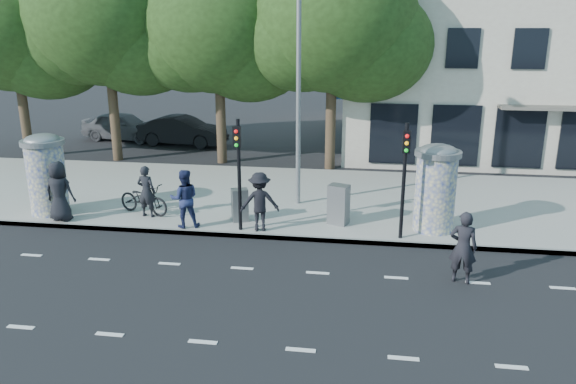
% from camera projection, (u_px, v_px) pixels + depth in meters
% --- Properties ---
extents(ground, '(120.00, 120.00, 0.00)m').
position_uv_depth(ground, '(229.00, 293.00, 13.45)').
color(ground, black).
rests_on(ground, ground).
extents(sidewalk, '(40.00, 8.00, 0.15)m').
position_uv_depth(sidewalk, '(279.00, 197.00, 20.53)').
color(sidewalk, gray).
rests_on(sidewalk, ground).
extents(curb, '(40.00, 0.10, 0.16)m').
position_uv_depth(curb, '(258.00, 236.00, 16.79)').
color(curb, slate).
rests_on(curb, ground).
extents(lane_dash_near, '(32.00, 0.12, 0.01)m').
position_uv_depth(lane_dash_near, '(203.00, 342.00, 11.37)').
color(lane_dash_near, silver).
rests_on(lane_dash_near, ground).
extents(lane_dash_far, '(32.00, 0.12, 0.01)m').
position_uv_depth(lane_dash_far, '(242.00, 268.00, 14.78)').
color(lane_dash_far, silver).
rests_on(lane_dash_far, ground).
extents(ad_column_left, '(1.36, 1.36, 2.65)m').
position_uv_depth(ad_column_left, '(46.00, 172.00, 18.26)').
color(ad_column_left, beige).
rests_on(ad_column_left, sidewalk).
extents(ad_column_right, '(1.36, 1.36, 2.65)m').
position_uv_depth(ad_column_right, '(436.00, 186.00, 16.74)').
color(ad_column_right, beige).
rests_on(ad_column_right, sidewalk).
extents(traffic_pole_near, '(0.22, 0.31, 3.40)m').
position_uv_depth(traffic_pole_near, '(238.00, 164.00, 16.48)').
color(traffic_pole_near, black).
rests_on(traffic_pole_near, sidewalk).
extents(traffic_pole_far, '(0.22, 0.31, 3.40)m').
position_uv_depth(traffic_pole_far, '(405.00, 170.00, 15.82)').
color(traffic_pole_far, black).
rests_on(traffic_pole_far, sidewalk).
extents(street_lamp, '(0.25, 0.93, 8.00)m').
position_uv_depth(street_lamp, '(298.00, 68.00, 18.23)').
color(street_lamp, slate).
rests_on(street_lamp, sidewalk).
extents(tree_far_left, '(7.20, 7.20, 9.26)m').
position_uv_depth(tree_far_left, '(12.00, 23.00, 25.29)').
color(tree_far_left, '#38281C').
rests_on(tree_far_left, ground).
extents(tree_mid_left, '(7.20, 7.20, 9.57)m').
position_uv_depth(tree_mid_left, '(105.00, 16.00, 24.58)').
color(tree_mid_left, '#38281C').
rests_on(tree_mid_left, ground).
extents(tree_near_left, '(6.80, 6.80, 8.97)m').
position_uv_depth(tree_near_left, '(218.00, 26.00, 24.20)').
color(tree_near_left, '#38281C').
rests_on(tree_near_left, ground).
extents(tree_center, '(7.00, 7.00, 9.30)m').
position_uv_depth(tree_center, '(333.00, 20.00, 23.06)').
color(tree_center, '#38281C').
rests_on(tree_center, ground).
extents(building, '(20.30, 15.85, 12.00)m').
position_uv_depth(building, '(546.00, 27.00, 28.99)').
color(building, '#B3A796').
rests_on(building, ground).
extents(ped_a, '(0.96, 0.64, 1.92)m').
position_uv_depth(ped_a, '(59.00, 191.00, 17.66)').
color(ped_a, black).
rests_on(ped_a, sidewalk).
extents(ped_b, '(0.67, 0.49, 1.69)m').
position_uv_depth(ped_b, '(146.00, 191.00, 18.06)').
color(ped_b, black).
rests_on(ped_b, sidewalk).
extents(ped_c, '(1.05, 0.93, 1.82)m').
position_uv_depth(ped_c, '(184.00, 199.00, 17.11)').
color(ped_c, '#1F264D').
rests_on(ped_c, sidewalk).
extents(ped_d, '(1.29, 0.91, 1.81)m').
position_uv_depth(ped_d, '(260.00, 202.00, 16.83)').
color(ped_d, black).
rests_on(ped_d, sidewalk).
extents(man_road, '(0.75, 0.58, 1.85)m').
position_uv_depth(man_road, '(463.00, 247.00, 13.76)').
color(man_road, black).
rests_on(man_road, ground).
extents(bicycle, '(1.24, 2.03, 1.01)m').
position_uv_depth(bicycle, '(144.00, 199.00, 18.42)').
color(bicycle, black).
rests_on(bicycle, sidewalk).
extents(cabinet_left, '(0.60, 0.53, 1.05)m').
position_uv_depth(cabinet_left, '(240.00, 205.00, 17.73)').
color(cabinet_left, slate).
rests_on(cabinet_left, sidewalk).
extents(cabinet_right, '(0.72, 0.62, 1.26)m').
position_uv_depth(cabinet_right, '(339.00, 204.00, 17.45)').
color(cabinet_right, slate).
rests_on(cabinet_right, sidewalk).
extents(car_left, '(2.41, 4.71, 1.53)m').
position_uv_depth(car_left, '(123.00, 126.00, 30.71)').
color(car_left, '#53545A').
rests_on(car_left, ground).
extents(car_mid, '(2.11, 4.75, 1.52)m').
position_uv_depth(car_mid, '(183.00, 131.00, 29.45)').
color(car_mid, black).
rests_on(car_mid, ground).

